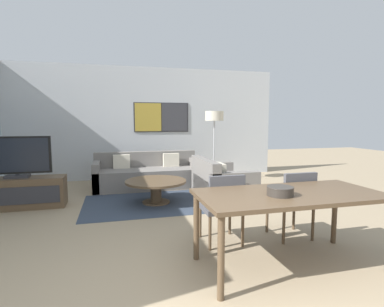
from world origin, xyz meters
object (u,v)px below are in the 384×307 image
at_px(tv_console, 19,193).
at_px(fruit_bowl, 280,190).
at_px(dining_chair_centre, 293,200).
at_px(floor_lamp, 214,120).
at_px(sofa_main, 147,175).
at_px(dining_table, 290,200).
at_px(dining_chair_left, 223,204).
at_px(coffee_table, 156,186).
at_px(television, 16,157).
at_px(sofa_side, 219,185).

distance_m(tv_console, fruit_bowl, 4.34).
relative_size(tv_console, dining_chair_centre, 1.72).
xyz_separation_m(tv_console, floor_lamp, (3.86, 1.20, 1.22)).
bearing_deg(sofa_main, dining_chair_centre, -67.41).
bearing_deg(fruit_bowl, floor_lamp, 79.59).
relative_size(dining_table, dining_chair_left, 2.16).
relative_size(coffee_table, fruit_bowl, 4.28).
relative_size(tv_console, floor_lamp, 0.87).
xyz_separation_m(tv_console, dining_chair_left, (2.80, -2.25, 0.23)).
relative_size(tv_console, dining_table, 0.80).
relative_size(sofa_main, floor_lamp, 1.36).
distance_m(dining_table, floor_lamp, 4.25).
bearing_deg(dining_chair_left, floor_lamp, 72.86).
bearing_deg(sofa_main, television, -153.91).
distance_m(tv_console, sofa_side, 3.48).
distance_m(television, floor_lamp, 4.09).
bearing_deg(sofa_main, dining_chair_left, -81.16).
xyz_separation_m(coffee_table, dining_chair_left, (0.52, -1.99, 0.18)).
xyz_separation_m(coffee_table, floor_lamp, (1.59, 1.47, 1.17)).
distance_m(television, dining_table, 4.37).
bearing_deg(dining_chair_left, dining_table, -56.23).
distance_m(tv_console, floor_lamp, 4.22).
relative_size(dining_table, floor_lamp, 1.09).
relative_size(fruit_bowl, floor_lamp, 0.15).
height_order(dining_table, floor_lamp, floor_lamp).
bearing_deg(sofa_side, dining_chair_left, 161.33).
distance_m(tv_console, dining_chair_left, 3.60).
bearing_deg(dining_chair_centre, tv_console, 147.99).
bearing_deg(dining_chair_left, sofa_side, 71.33).
xyz_separation_m(television, coffee_table, (2.27, -0.27, -0.55)).
distance_m(tv_console, dining_table, 4.39).
distance_m(sofa_main, dining_chair_centre, 3.72).
xyz_separation_m(sofa_main, coffee_table, (-0.00, -1.38, 0.04)).
bearing_deg(dining_chair_centre, sofa_main, 112.59).
bearing_deg(tv_console, floor_lamp, 17.29).
relative_size(sofa_side, floor_lamp, 0.81).
bearing_deg(tv_console, fruit_bowl, -44.19).
distance_m(coffee_table, dining_chair_centre, 2.50).
height_order(dining_table, dining_chair_left, dining_chair_left).
bearing_deg(floor_lamp, coffee_table, -137.29).
bearing_deg(coffee_table, dining_chair_centre, -55.15).
relative_size(sofa_side, dining_chair_left, 1.60).
distance_m(coffee_table, dining_table, 2.86).
xyz_separation_m(dining_chair_left, fruit_bowl, (0.29, -0.75, 0.32)).
height_order(sofa_main, dining_chair_left, dining_chair_left).
bearing_deg(sofa_side, coffee_table, 89.79).
distance_m(sofa_side, dining_chair_centre, 2.07).
bearing_deg(sofa_side, television, 85.54).
bearing_deg(television, coffee_table, -6.67).
height_order(coffee_table, floor_lamp, floor_lamp).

